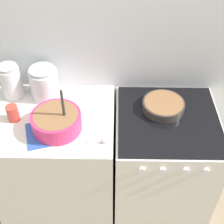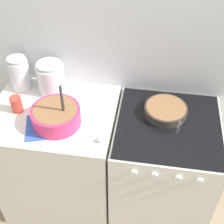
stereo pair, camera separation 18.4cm
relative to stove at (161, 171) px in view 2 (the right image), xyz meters
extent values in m
cube|color=silver|center=(-0.33, 0.34, 0.74)|extent=(4.54, 0.05, 2.40)
cube|color=silver|center=(-0.72, 0.00, 0.00)|extent=(0.77, 0.63, 0.92)
cube|color=white|center=(0.00, 0.00, -0.01)|extent=(0.63, 0.63, 0.91)
cube|color=black|center=(0.00, 0.00, 0.45)|extent=(0.61, 0.60, 0.01)
cylinder|color=white|center=(-0.17, -0.32, 0.38)|extent=(0.04, 0.02, 0.04)
cylinder|color=white|center=(-0.06, -0.32, 0.38)|extent=(0.04, 0.02, 0.04)
cylinder|color=white|center=(0.06, -0.32, 0.38)|extent=(0.04, 0.02, 0.04)
cylinder|color=white|center=(0.17, -0.32, 0.38)|extent=(0.04, 0.02, 0.04)
cylinder|color=#E0336B|center=(-0.66, -0.09, 0.51)|extent=(0.29, 0.29, 0.11)
cylinder|color=#8C603D|center=(-0.66, -0.09, 0.54)|extent=(0.25, 0.25, 0.06)
cylinder|color=#333333|center=(-0.61, -0.09, 0.61)|extent=(0.02, 0.02, 0.26)
cylinder|color=#38332D|center=(-0.03, 0.09, 0.49)|extent=(0.26, 0.26, 0.05)
cylinder|color=#8C603D|center=(-0.03, 0.09, 0.49)|extent=(0.24, 0.24, 0.04)
cylinder|color=silver|center=(-0.98, 0.20, 0.56)|extent=(0.13, 0.13, 0.21)
cylinder|color=white|center=(-0.98, 0.20, 0.52)|extent=(0.12, 0.12, 0.12)
cylinder|color=#B2B2B7|center=(-0.98, 0.20, 0.68)|extent=(0.12, 0.12, 0.02)
cylinder|color=silver|center=(-0.77, 0.20, 0.55)|extent=(0.18, 0.18, 0.19)
cylinder|color=olive|center=(-0.77, 0.20, 0.52)|extent=(0.16, 0.16, 0.11)
cylinder|color=#B2B2B7|center=(-0.77, 0.20, 0.66)|extent=(0.16, 0.16, 0.02)
cylinder|color=#CC3F33|center=(-0.93, -0.02, 0.51)|extent=(0.07, 0.07, 0.10)
cube|color=#3359B2|center=(-0.73, -0.14, 0.46)|extent=(0.24, 0.26, 0.01)
cylinder|color=white|center=(-0.43, -0.20, 0.47)|extent=(0.09, 0.01, 0.01)
sphere|color=white|center=(-0.38, -0.20, 0.48)|extent=(0.04, 0.04, 0.04)
camera|label=1|loc=(-0.32, -1.35, 1.77)|focal=50.00mm
camera|label=2|loc=(-0.13, -1.34, 1.77)|focal=50.00mm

